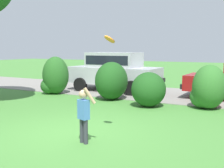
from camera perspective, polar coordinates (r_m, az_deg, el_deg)
The scene contains 9 objects.
ground_plane at distance 7.57m, azimuth -7.81°, elevation -9.27°, with size 80.00×80.00×0.00m, color #478438.
driveway_strip at distance 13.69m, azimuth 9.93°, elevation -1.96°, with size 28.00×4.40×0.02m, color gray.
shrub_near_tree at distance 13.79m, azimuth -11.18°, elevation 1.33°, with size 1.29×1.23×1.74m.
shrub_centre_left at distance 11.99m, azimuth -0.10°, elevation 0.62°, with size 1.30×1.53×1.57m.
shrub_centre at distance 10.63m, azimuth 7.17°, elevation -1.07°, with size 1.25×1.27×1.26m.
shrub_centre_right at distance 10.73m, azimuth 18.25°, elevation -0.96°, with size 1.25×1.31×1.55m.
parked_suv at distance 14.42m, azimuth 0.44°, elevation 2.86°, with size 4.70×2.11×1.92m.
child_thrower at distance 6.50m, azimuth -5.57°, elevation -5.43°, with size 0.48×0.24×1.29m.
frisbee at distance 6.87m, azimuth -0.49°, elevation 8.77°, with size 0.32×0.26×0.25m.
Camera 1 is at (4.36, -5.82, 2.11)m, focal length 46.67 mm.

